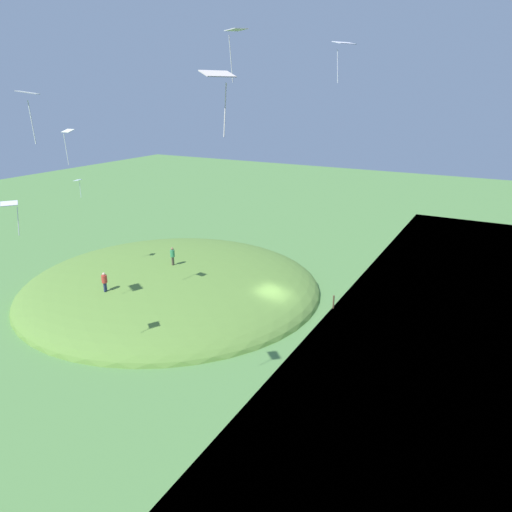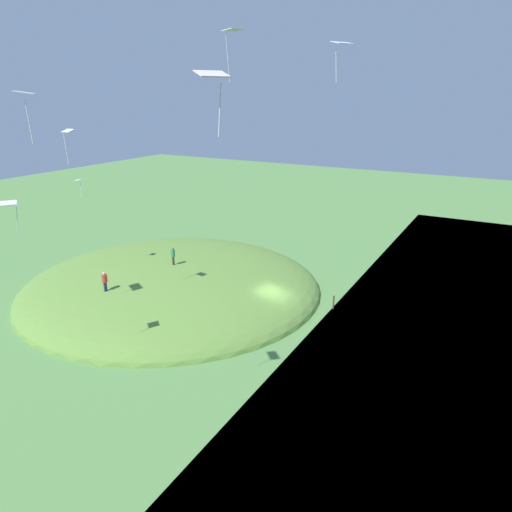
{
  "view_description": "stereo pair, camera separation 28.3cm",
  "coord_description": "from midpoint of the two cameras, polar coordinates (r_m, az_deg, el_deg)",
  "views": [
    {
      "loc": [
        -15.34,
        31.4,
        16.99
      ],
      "look_at": [
        2.25,
        -0.77,
        4.22
      ],
      "focal_mm": 32.4,
      "sensor_mm": 36.0,
      "label": 1
    },
    {
      "loc": [
        -15.59,
        31.26,
        16.99
      ],
      "look_at": [
        2.25,
        -0.77,
        4.22
      ],
      "focal_mm": 32.4,
      "sensor_mm": 36.0,
      "label": 2
    }
  ],
  "objects": [
    {
      "name": "kite_2",
      "position": [
        41.41,
        -21.29,
        8.55
      ],
      "size": [
        0.63,
        0.75,
        1.53
      ],
      "color": "white"
    },
    {
      "name": "person_on_hilltop",
      "position": [
        38.68,
        -18.41,
        -2.8
      ],
      "size": [
        0.44,
        0.44,
        1.62
      ],
      "rotation": [
        0.0,
        0.0,
        4.71
      ],
      "color": "navy",
      "rests_on": "grass_hill"
    },
    {
      "name": "kite_1",
      "position": [
        27.93,
        -28.33,
        5.49
      ],
      "size": [
        0.95,
        1.0,
        1.89
      ],
      "color": "white"
    },
    {
      "name": "kite_3",
      "position": [
        15.0,
        -5.27,
        21.12
      ],
      "size": [
        1.07,
        1.17,
        1.98
      ],
      "color": "silver"
    },
    {
      "name": "mooring_post",
      "position": [
        39.47,
        9.35,
        -5.62
      ],
      "size": [
        0.14,
        0.14,
        1.18
      ],
      "primitive_type": "cylinder",
      "color": "brown",
      "rests_on": "ground_plane"
    },
    {
      "name": "kite_5",
      "position": [
        21.06,
        -2.95,
        25.79
      ],
      "size": [
        1.13,
        1.03,
        2.06
      ],
      "color": "white"
    },
    {
      "name": "kite_4",
      "position": [
        20.72,
        -26.68,
        17.34
      ],
      "size": [
        1.28,
        1.28,
        1.98
      ],
      "color": "white"
    },
    {
      "name": "kite_7",
      "position": [
        26.5,
        10.45,
        24.27
      ],
      "size": [
        1.21,
        1.31,
        2.03
      ],
      "color": "white"
    },
    {
      "name": "person_walking_path",
      "position": [
        42.06,
        -10.47,
        0.23
      ],
      "size": [
        0.46,
        0.46,
        1.66
      ],
      "rotation": [
        0.0,
        0.0,
        4.53
      ],
      "color": "brown",
      "rests_on": "grass_hill"
    },
    {
      "name": "ground_plane",
      "position": [
        38.85,
        2.17,
        -6.74
      ],
      "size": [
        160.0,
        160.0,
        0.0
      ],
      "primitive_type": "plane",
      "color": "#598B46"
    },
    {
      "name": "kite_0",
      "position": [
        32.88,
        -22.47,
        13.75
      ],
      "size": [
        0.82,
        0.59,
        2.23
      ],
      "color": "silver"
    },
    {
      "name": "grass_hill",
      "position": [
        43.95,
        -10.5,
        -3.88
      ],
      "size": [
        27.59,
        27.09,
        5.02
      ],
      "primitive_type": "ellipsoid",
      "color": "olive",
      "rests_on": "ground_plane"
    }
  ]
}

